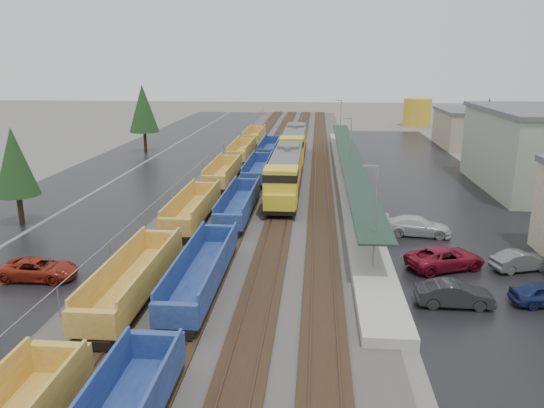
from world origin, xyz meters
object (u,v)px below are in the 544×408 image
at_px(parked_car_east_e, 521,261).
at_px(storage_tank, 417,112).
at_px(well_string_blue, 224,232).
at_px(parked_car_west_c, 39,269).
at_px(parked_car_east_a, 455,295).
at_px(locomotive_trail, 294,145).
at_px(parked_car_east_b, 445,258).
at_px(parked_car_east_c, 418,226).
at_px(well_string_yellow, 193,210).
at_px(locomotive_lead, 286,174).

bearing_deg(parked_car_east_e, storage_tank, -24.15).
bearing_deg(parked_car_east_e, well_string_blue, 62.48).
relative_size(parked_car_west_c, parked_car_east_a, 1.14).
bearing_deg(parked_car_east_e, locomotive_trail, 4.89).
bearing_deg(storage_tank, parked_car_east_b, -98.55).
bearing_deg(parked_car_west_c, parked_car_east_b, -82.19).
bearing_deg(parked_car_east_c, parked_car_west_c, 119.90).
height_order(locomotive_trail, parked_car_east_e, locomotive_trail).
distance_m(locomotive_trail, well_string_blue, 38.13).
bearing_deg(well_string_blue, well_string_yellow, 122.72).
xyz_separation_m(well_string_yellow, parked_car_east_b, (20.91, -9.69, -0.41)).
height_order(locomotive_lead, parked_car_east_b, locomotive_lead).
xyz_separation_m(locomotive_trail, well_string_blue, (-4.00, -37.90, -1.41)).
height_order(well_string_blue, parked_car_east_a, well_string_blue).
bearing_deg(parked_car_east_a, well_string_yellow, 51.88).
bearing_deg(well_string_blue, parked_car_west_c, -146.10).
bearing_deg(parked_car_east_c, storage_tank, -3.16).
bearing_deg(well_string_yellow, parked_car_east_e, -19.96).
distance_m(locomotive_trail, well_string_yellow, 32.69).
relative_size(locomotive_lead, parked_car_east_c, 3.81).
bearing_deg(storage_tank, parked_car_west_c, -114.32).
bearing_deg(locomotive_trail, parked_car_east_c, -70.02).
distance_m(storage_tank, parked_car_east_b, 89.19).
relative_size(parked_car_west_c, parked_car_east_c, 0.94).
distance_m(parked_car_east_a, parked_car_east_c, 13.83).
relative_size(well_string_blue, parked_car_east_e, 22.72).
xyz_separation_m(locomotive_lead, well_string_yellow, (-8.00, -10.67, -1.37)).
bearing_deg(well_string_yellow, storage_tank, 66.47).
height_order(storage_tank, parked_car_east_a, storage_tank).
distance_m(locomotive_trail, parked_car_east_c, 35.93).
bearing_deg(well_string_blue, parked_car_east_b, -11.58).
height_order(parked_car_east_b, parked_car_east_c, parked_car_east_c).
xyz_separation_m(locomotive_trail, parked_car_east_b, (12.91, -41.36, -1.78)).
xyz_separation_m(storage_tank, parked_car_east_b, (-13.26, -88.16, -2.35)).
xyz_separation_m(well_string_yellow, parked_car_east_e, (26.30, -9.55, -0.50)).
bearing_deg(well_string_yellow, locomotive_trail, 75.82).
relative_size(well_string_blue, parked_car_west_c, 18.63).
bearing_deg(parked_car_west_c, parked_car_east_a, -94.65).
relative_size(parked_car_west_c, parked_car_east_b, 0.92).
distance_m(storage_tank, parked_car_east_a, 95.43).
height_order(parked_car_west_c, parked_car_east_a, parked_car_east_a).
distance_m(locomotive_trail, parked_car_east_b, 43.36).
bearing_deg(parked_car_west_c, locomotive_lead, -33.23).
distance_m(storage_tank, parked_car_west_c, 101.58).
relative_size(locomotive_lead, parked_car_east_e, 4.94).
relative_size(storage_tank, parked_car_east_c, 1.11).
relative_size(locomotive_lead, parked_car_west_c, 4.06).
xyz_separation_m(locomotive_lead, parked_car_east_c, (12.27, -12.73, -1.76)).
bearing_deg(well_string_blue, parked_car_east_a, -30.99).
bearing_deg(well_string_yellow, well_string_blue, -57.28).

